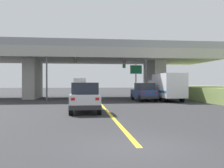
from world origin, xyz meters
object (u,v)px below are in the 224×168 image
Objects in this scene: box_truck at (166,87)px; traffic_signal_nearside at (138,71)px; suv_crossing at (144,92)px; sedan_oncoming at (88,90)px; semi_truck_distant at (80,85)px; traffic_signal_farside at (56,67)px; highway_sign at (136,73)px; suv_lead at (85,97)px.

traffic_signal_nearside reaches higher than box_truck.
suv_crossing and sedan_oncoming have the same top height.
sedan_oncoming is 11.73m from semi_truck_distant.
traffic_signal_farside is 10.02m from highway_sign.
sedan_oncoming is at bearing 126.80° from box_truck.
box_truck is (9.29, 10.11, 0.59)m from suv_lead.
highway_sign is (6.01, -7.53, 2.26)m from sedan_oncoming.
highway_sign is (-2.64, 4.03, 1.67)m from box_truck.
suv_lead is at bearing -75.50° from traffic_signal_farside.
traffic_signal_farside is at bearing -168.84° from highway_sign.
box_truck is 12.83m from traffic_signal_farside.
box_truck is 14.45m from sedan_oncoming.
traffic_signal_nearside is 1.24× the size of highway_sign.
semi_truck_distant is at bearing 104.86° from suv_crossing.
traffic_signal_nearside is 2.04m from highway_sign.
semi_truck_distant is (2.44, 21.10, -2.34)m from traffic_signal_farside.
highway_sign reaches higher than semi_truck_distant.
box_truck is 1.67× the size of sedan_oncoming.
traffic_signal_nearside is at bearing -0.51° from traffic_signal_farside.
semi_truck_distant reaches higher than sedan_oncoming.
suv_crossing is 1.02× the size of highway_sign.
traffic_signal_farside is 21.37m from semi_truck_distant.
highway_sign is at bearing -51.40° from sedan_oncoming.
traffic_signal_nearside is at bearing 61.96° from suv_lead.
traffic_signal_nearside is (5.81, -9.55, 2.45)m from sedan_oncoming.
suv_lead is at bearing -118.04° from traffic_signal_nearside.
traffic_signal_farside reaches higher than highway_sign.
box_truck is 1.15× the size of traffic_signal_farside.
semi_truck_distant is at bearing 83.40° from traffic_signal_farside.
suv_lead and suv_crossing have the same top height.
traffic_signal_farside is 1.39× the size of highway_sign.
sedan_oncoming is (0.64, 21.67, -0.00)m from suv_lead.
highway_sign is at bearing 64.81° from suv_lead.
semi_truck_distant is at bearing 108.70° from traffic_signal_nearside.
traffic_signal_farside is (-9.85, 2.02, 2.89)m from suv_crossing.
suv_crossing is at bearing -11.59° from traffic_signal_farside.
traffic_signal_farside is at bearing 170.44° from box_truck.
highway_sign is at bearing 87.67° from suv_crossing.
suv_lead is at bearing -115.19° from highway_sign.
sedan_oncoming is 11.45m from traffic_signal_nearside.
box_truck is at bearing -9.56° from traffic_signal_farside.
traffic_signal_farside is at bearing -111.89° from sedan_oncoming.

